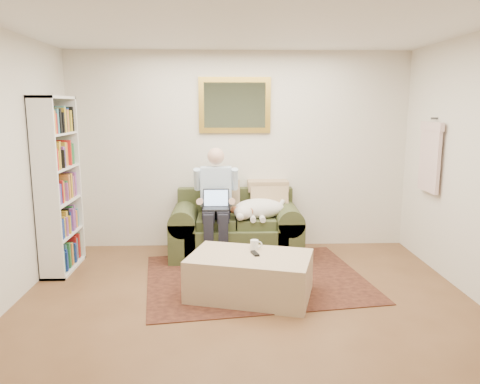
{
  "coord_description": "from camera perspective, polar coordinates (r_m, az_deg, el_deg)",
  "views": [
    {
      "loc": [
        -0.21,
        -3.73,
        1.89
      ],
      "look_at": [
        -0.03,
        1.37,
        0.95
      ],
      "focal_mm": 35.0,
      "sensor_mm": 36.0,
      "label": 1
    }
  ],
  "objects": [
    {
      "name": "bookshelf",
      "position": [
        5.72,
        -21.29,
        0.78
      ],
      "size": [
        0.28,
        0.8,
        2.0
      ],
      "primitive_type": null,
      "color": "white",
      "rests_on": "room_shell"
    },
    {
      "name": "room_shell",
      "position": [
        4.13,
        0.91,
        2.23
      ],
      "size": [
        4.51,
        5.0,
        2.61
      ],
      "color": "brown",
      "rests_on": "ground"
    },
    {
      "name": "ottoman",
      "position": [
        4.76,
        1.24,
        -10.17
      ],
      "size": [
        1.34,
        1.05,
        0.43
      ],
      "primitive_type": "cube",
      "rotation": [
        0.0,
        0.0,
        -0.28
      ],
      "color": "tan",
      "rests_on": "room_shell"
    },
    {
      "name": "seated_man",
      "position": [
        5.76,
        -2.93,
        -1.6
      ],
      "size": [
        0.54,
        0.77,
        1.38
      ],
      "primitive_type": null,
      "color": "#8CB3D8",
      "rests_on": "sofa"
    },
    {
      "name": "tv_remote",
      "position": [
        4.71,
        1.84,
        -7.5
      ],
      "size": [
        0.09,
        0.16,
        0.02
      ],
      "primitive_type": "cube",
      "rotation": [
        0.0,
        0.0,
        0.25
      ],
      "color": "black",
      "rests_on": "ottoman"
    },
    {
      "name": "coffee_mug",
      "position": [
        4.86,
        1.77,
        -6.44
      ],
      "size": [
        0.08,
        0.08,
        0.1
      ],
      "primitive_type": "cylinder",
      "color": "white",
      "rests_on": "ottoman"
    },
    {
      "name": "rug",
      "position": [
        5.3,
        1.9,
        -10.41
      ],
      "size": [
        2.61,
        2.21,
        0.01
      ],
      "primitive_type": "cube",
      "rotation": [
        0.0,
        0.0,
        0.14
      ],
      "color": "black",
      "rests_on": "room_shell"
    },
    {
      "name": "sofa",
      "position": [
        6.0,
        -0.52,
        -5.08
      ],
      "size": [
        1.64,
        0.83,
        0.98
      ],
      "color": "#3D4323",
      "rests_on": "room_shell"
    },
    {
      "name": "sleeping_dog",
      "position": [
        5.85,
        2.38,
        -2.02
      ],
      "size": [
        0.68,
        0.42,
        0.25
      ],
      "primitive_type": null,
      "color": "white",
      "rests_on": "sofa"
    },
    {
      "name": "wall_mirror",
      "position": [
        6.2,
        -0.65,
        10.54
      ],
      "size": [
        0.94,
        0.04,
        0.72
      ],
      "color": "gold",
      "rests_on": "room_shell"
    },
    {
      "name": "hanging_shirt",
      "position": [
        5.87,
        22.17,
        4.4
      ],
      "size": [
        0.06,
        0.52,
        0.9
      ],
      "primitive_type": null,
      "color": "beige",
      "rests_on": "room_shell"
    },
    {
      "name": "laptop",
      "position": [
        5.69,
        -2.95,
        -1.4
      ],
      "size": [
        0.32,
        0.25,
        0.23
      ],
      "color": "black",
      "rests_on": "seated_man"
    }
  ]
}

